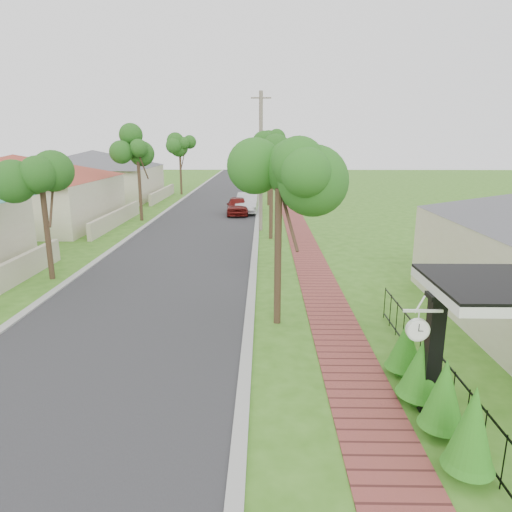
% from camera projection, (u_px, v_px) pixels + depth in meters
% --- Properties ---
extents(ground, '(160.00, 160.00, 0.00)m').
position_uv_depth(ground, '(217.00, 381.00, 10.65)').
color(ground, '#366B19').
rests_on(ground, ground).
extents(road, '(7.00, 120.00, 0.02)m').
position_uv_depth(road, '(202.00, 226.00, 30.08)').
color(road, '#28282B').
rests_on(road, ground).
extents(kerb_right, '(0.30, 120.00, 0.10)m').
position_uv_depth(kerb_right, '(257.00, 226.00, 30.02)').
color(kerb_right, '#9E9E99').
rests_on(kerb_right, ground).
extents(kerb_left, '(0.30, 120.00, 0.10)m').
position_uv_depth(kerb_left, '(147.00, 225.00, 30.14)').
color(kerb_left, '#9E9E99').
rests_on(kerb_left, ground).
extents(sidewalk, '(1.50, 120.00, 0.03)m').
position_uv_depth(sidewalk, '(296.00, 226.00, 29.98)').
color(sidewalk, brown).
rests_on(sidewalk, ground).
extents(porch_post, '(0.48, 0.48, 2.52)m').
position_uv_depth(porch_post, '(432.00, 358.00, 9.33)').
color(porch_post, black).
rests_on(porch_post, ground).
extents(picket_fence, '(0.03, 8.02, 1.00)m').
position_uv_depth(picket_fence, '(430.00, 362.00, 10.44)').
color(picket_fence, black).
rests_on(picket_fence, ground).
extents(street_trees, '(10.70, 37.65, 5.89)m').
position_uv_depth(street_trees, '(213.00, 153.00, 35.60)').
color(street_trees, '#382619').
rests_on(street_trees, ground).
extents(hedge_row, '(0.93, 4.26, 1.78)m').
position_uv_depth(hedge_row, '(431.00, 382.00, 9.13)').
color(hedge_row, '#186B15').
rests_on(hedge_row, ground).
extents(far_house_red, '(15.56, 15.56, 4.60)m').
position_uv_depth(far_house_red, '(18.00, 190.00, 29.70)').
color(far_house_red, beige).
rests_on(far_house_red, ground).
extents(far_house_grey, '(15.56, 15.56, 4.60)m').
position_uv_depth(far_house_grey, '(95.00, 174.00, 43.27)').
color(far_house_grey, beige).
rests_on(far_house_grey, ground).
extents(parked_car_red, '(1.81, 4.03, 1.34)m').
position_uv_depth(parked_car_red, '(237.00, 206.00, 34.40)').
color(parked_car_red, '#5C100D').
rests_on(parked_car_red, ground).
extents(parked_car_white, '(1.70, 4.53, 1.48)m').
position_uv_depth(parked_car_white, '(247.00, 203.00, 35.41)').
color(parked_car_white, silver).
rests_on(parked_car_white, ground).
extents(near_tree, '(2.05, 2.05, 5.25)m').
position_uv_depth(near_tree, '(279.00, 186.00, 13.04)').
color(near_tree, '#382619').
rests_on(near_tree, ground).
extents(utility_pole, '(1.20, 0.24, 8.28)m').
position_uv_depth(utility_pole, '(261.00, 162.00, 27.55)').
color(utility_pole, gray).
rests_on(utility_pole, ground).
extents(station_clock, '(0.75, 0.13, 0.64)m').
position_uv_depth(station_clock, '(418.00, 328.00, 8.75)').
color(station_clock, white).
rests_on(station_clock, ground).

